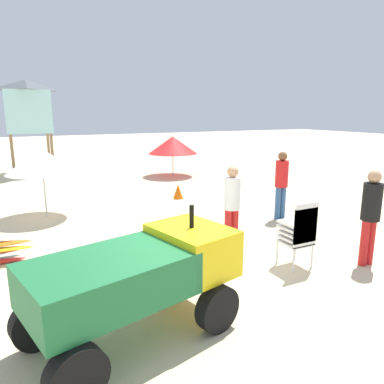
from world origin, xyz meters
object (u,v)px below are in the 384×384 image
object	(u,v)px
stacked_plastic_chairs	(300,230)
lifeguard_tower	(27,106)
lifeguard_far_right	(232,202)
beach_umbrella_left	(42,161)
beach_umbrella_mid	(173,145)
lifeguard_near_left	(371,211)
traffic_cone_near	(178,191)
lifeguard_near_right	(281,181)
utility_cart	(140,275)

from	to	relation	value
stacked_plastic_chairs	lifeguard_tower	bearing A→B (deg)	104.87
lifeguard_far_right	beach_umbrella_left	distance (m)	5.13
beach_umbrella_left	beach_umbrella_mid	xyz separation A→B (m)	(5.45, 4.18, -0.15)
stacked_plastic_chairs	lifeguard_near_left	bearing A→B (deg)	-19.56
lifeguard_far_right	beach_umbrella_mid	world-z (taller)	beach_umbrella_mid
stacked_plastic_chairs	lifeguard_far_right	bearing A→B (deg)	111.17
stacked_plastic_chairs	traffic_cone_near	bearing A→B (deg)	87.09
beach_umbrella_left	traffic_cone_near	bearing A→B (deg)	3.84
lifeguard_far_right	lifeguard_tower	bearing A→B (deg)	104.13
stacked_plastic_chairs	traffic_cone_near	world-z (taller)	stacked_plastic_chairs
lifeguard_near_left	beach_umbrella_left	world-z (taller)	beach_umbrella_left
lifeguard_near_left	beach_umbrella_left	bearing A→B (deg)	129.53
lifeguard_near_right	traffic_cone_near	bearing A→B (deg)	114.17
stacked_plastic_chairs	lifeguard_tower	world-z (taller)	lifeguard_tower
lifeguard_near_right	lifeguard_tower	bearing A→B (deg)	116.09
lifeguard_near_right	lifeguard_tower	xyz separation A→B (m)	(-5.18, 10.57, 1.93)
beach_umbrella_mid	utility_cart	bearing A→B (deg)	-115.71
lifeguard_near_left	beach_umbrella_mid	world-z (taller)	lifeguard_near_left
stacked_plastic_chairs	lifeguard_near_left	size ratio (longest dim) A/B	0.70
lifeguard_near_left	beach_umbrella_mid	bearing A→B (deg)	86.33
beach_umbrella_mid	traffic_cone_near	bearing A→B (deg)	-111.57
lifeguard_far_right	beach_umbrella_left	size ratio (longest dim) A/B	0.93
utility_cart	lifeguard_near_left	world-z (taller)	lifeguard_near_left
stacked_plastic_chairs	beach_umbrella_left	bearing A→B (deg)	123.78
lifeguard_near_right	lifeguard_tower	world-z (taller)	lifeguard_tower
stacked_plastic_chairs	beach_umbrella_left	distance (m)	6.54
beach_umbrella_left	beach_umbrella_mid	size ratio (longest dim) A/B	0.86
lifeguard_tower	traffic_cone_near	world-z (taller)	lifeguard_tower
beach_umbrella_mid	lifeguard_tower	bearing A→B (deg)	146.60
lifeguard_near_right	lifeguard_far_right	xyz separation A→B (m)	(-2.22, -1.16, -0.04)
beach_umbrella_left	lifeguard_far_right	bearing A→B (deg)	-52.70
beach_umbrella_left	traffic_cone_near	distance (m)	4.10
lifeguard_near_right	beach_umbrella_left	bearing A→B (deg)	151.43
traffic_cone_near	lifeguard_near_left	bearing A→B (deg)	-81.53
lifeguard_near_left	lifeguard_far_right	world-z (taller)	lifeguard_near_left
lifeguard_far_right	beach_umbrella_left	xyz separation A→B (m)	(-3.09, 4.06, 0.51)
traffic_cone_near	beach_umbrella_mid	bearing A→B (deg)	68.43
lifeguard_near_right	stacked_plastic_chairs	bearing A→B (deg)	-124.24
lifeguard_near_left	lifeguard_near_right	bearing A→B (deg)	80.11
utility_cart	stacked_plastic_chairs	xyz separation A→B (m)	(3.06, 0.60, -0.09)
lifeguard_far_right	beach_umbrella_left	world-z (taller)	beach_umbrella_left
lifeguard_tower	beach_umbrella_mid	distance (m)	6.56
stacked_plastic_chairs	lifeguard_near_right	size ratio (longest dim) A/B	0.70
stacked_plastic_chairs	beach_umbrella_mid	size ratio (longest dim) A/B	0.58
lifeguard_near_right	traffic_cone_near	xyz separation A→B (m)	(-1.42, 3.16, -0.76)
utility_cart	traffic_cone_near	xyz separation A→B (m)	(3.35, 6.26, -0.55)
lifeguard_near_left	beach_umbrella_mid	xyz separation A→B (m)	(0.64, 10.00, 0.33)
lifeguard_near_left	lifeguard_near_right	distance (m)	2.97
utility_cart	lifeguard_tower	size ratio (longest dim) A/B	0.68
lifeguard_near_left	traffic_cone_near	world-z (taller)	lifeguard_near_left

